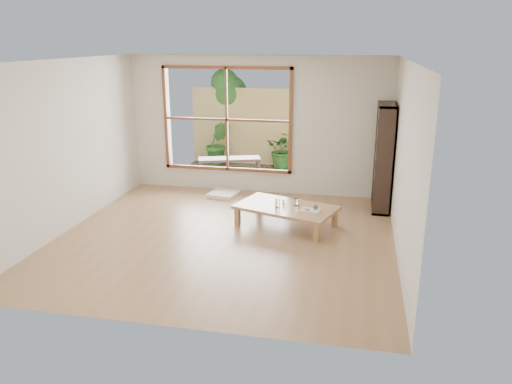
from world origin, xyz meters
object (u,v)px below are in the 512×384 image
bookshelf (384,158)px  food_tray (311,209)px  garden_bench (229,161)px  low_table (286,209)px

bookshelf → food_tray: (-1.10, -1.35, -0.57)m
bookshelf → garden_bench: 3.48m
low_table → garden_bench: size_ratio=1.27×
bookshelf → garden_bench: (-3.13, 1.43, -0.54)m
low_table → bookshelf: bearing=57.1°
low_table → bookshelf: size_ratio=0.94×
low_table → garden_bench: bearing=140.1°
bookshelf → food_tray: size_ratio=5.47×
low_table → food_tray: bearing=-1.1°
low_table → food_tray: food_tray is taller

